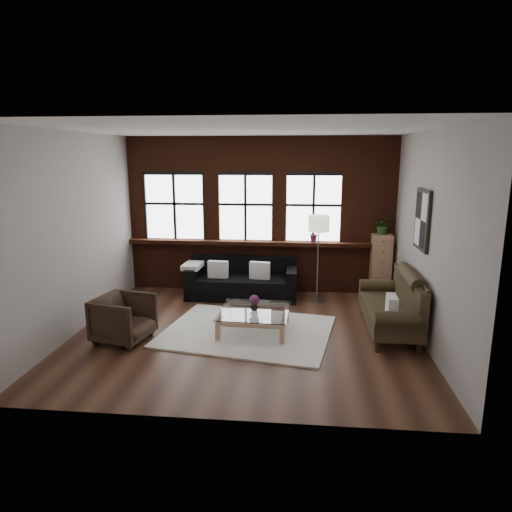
# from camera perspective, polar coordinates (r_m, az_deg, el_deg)

# --- Properties ---
(floor) EXTENTS (5.50, 5.50, 0.00)m
(floor) POSITION_cam_1_polar(r_m,az_deg,el_deg) (7.53, -1.22, -9.56)
(floor) COLOR #3B2015
(floor) RESTS_ON ground
(ceiling) EXTENTS (5.50, 5.50, 0.00)m
(ceiling) POSITION_cam_1_polar(r_m,az_deg,el_deg) (6.98, -1.35, 15.56)
(ceiling) COLOR white
(ceiling) RESTS_ON ground
(wall_back) EXTENTS (5.50, 0.00, 5.50)m
(wall_back) POSITION_cam_1_polar(r_m,az_deg,el_deg) (9.54, 0.52, 5.14)
(wall_back) COLOR #A6A09B
(wall_back) RESTS_ON ground
(wall_front) EXTENTS (5.50, 0.00, 5.50)m
(wall_front) POSITION_cam_1_polar(r_m,az_deg,el_deg) (4.67, -4.96, -2.87)
(wall_front) COLOR #A6A09B
(wall_front) RESTS_ON ground
(wall_left) EXTENTS (0.00, 5.00, 5.00)m
(wall_left) POSITION_cam_1_polar(r_m,az_deg,el_deg) (7.89, -21.54, 2.68)
(wall_left) COLOR #A6A09B
(wall_left) RESTS_ON ground
(wall_right) EXTENTS (0.00, 5.00, 5.00)m
(wall_right) POSITION_cam_1_polar(r_m,az_deg,el_deg) (7.29, 20.74, 1.98)
(wall_right) COLOR #A6A09B
(wall_right) RESTS_ON ground
(brick_backwall) EXTENTS (5.50, 0.12, 3.20)m
(brick_backwall) POSITION_cam_1_polar(r_m,az_deg,el_deg) (9.48, 0.49, 5.09)
(brick_backwall) COLOR #471E10
(brick_backwall) RESTS_ON floor
(sill_ledge) EXTENTS (5.50, 0.30, 0.08)m
(sill_ledge) POSITION_cam_1_polar(r_m,az_deg,el_deg) (9.48, 0.43, 1.67)
(sill_ledge) COLOR #471E10
(sill_ledge) RESTS_ON brick_backwall
(window_left) EXTENTS (1.38, 0.10, 1.50)m
(window_left) POSITION_cam_1_polar(r_m,az_deg,el_deg) (9.79, -10.11, 6.03)
(window_left) COLOR black
(window_left) RESTS_ON brick_backwall
(window_mid) EXTENTS (1.38, 0.10, 1.50)m
(window_mid) POSITION_cam_1_polar(r_m,az_deg,el_deg) (9.50, -1.32, 6.02)
(window_mid) COLOR black
(window_mid) RESTS_ON brick_backwall
(window_right) EXTENTS (1.38, 0.10, 1.50)m
(window_right) POSITION_cam_1_polar(r_m,az_deg,el_deg) (9.44, 7.20, 5.88)
(window_right) COLOR black
(window_right) RESTS_ON brick_backwall
(wall_poster) EXTENTS (0.05, 0.74, 0.94)m
(wall_poster) POSITION_cam_1_polar(r_m,az_deg,el_deg) (7.53, 20.09, 4.28)
(wall_poster) COLOR black
(wall_poster) RESTS_ON wall_right
(shag_rug) EXTENTS (2.95, 2.49, 0.03)m
(shag_rug) POSITION_cam_1_polar(r_m,az_deg,el_deg) (7.55, -1.06, -9.36)
(shag_rug) COLOR white
(shag_rug) RESTS_ON floor
(dark_sofa) EXTENTS (2.20, 0.89, 0.80)m
(dark_sofa) POSITION_cam_1_polar(r_m,az_deg,el_deg) (9.22, -1.75, -2.75)
(dark_sofa) COLOR black
(dark_sofa) RESTS_ON floor
(pillow_a) EXTENTS (0.41, 0.18, 0.34)m
(pillow_a) POSITION_cam_1_polar(r_m,az_deg,el_deg) (9.15, -4.77, -1.67)
(pillow_a) COLOR white
(pillow_a) RESTS_ON dark_sofa
(pillow_b) EXTENTS (0.41, 0.19, 0.34)m
(pillow_b) POSITION_cam_1_polar(r_m,az_deg,el_deg) (9.04, 0.47, -1.81)
(pillow_b) COLOR white
(pillow_b) RESTS_ON dark_sofa
(vintage_settee) EXTENTS (0.85, 1.92, 1.03)m
(vintage_settee) POSITION_cam_1_polar(r_m,az_deg,el_deg) (7.71, 16.33, -5.48)
(vintage_settee) COLOR #332917
(vintage_settee) RESTS_ON floor
(pillow_settee) EXTENTS (0.16, 0.39, 0.34)m
(pillow_settee) POSITION_cam_1_polar(r_m,az_deg,el_deg) (7.12, 16.60, -6.13)
(pillow_settee) COLOR white
(pillow_settee) RESTS_ON vintage_settee
(armchair) EXTENTS (0.94, 0.93, 0.72)m
(armchair) POSITION_cam_1_polar(r_m,az_deg,el_deg) (7.39, -16.22, -7.53)
(armchair) COLOR black
(armchair) RESTS_ON floor
(coffee_table) EXTENTS (1.16, 1.16, 0.37)m
(coffee_table) POSITION_cam_1_polar(r_m,az_deg,el_deg) (7.52, -0.21, -8.13)
(coffee_table) COLOR tan
(coffee_table) RESTS_ON shag_rug
(vase) EXTENTS (0.17, 0.17, 0.14)m
(vase) POSITION_cam_1_polar(r_m,az_deg,el_deg) (7.43, -0.22, -6.29)
(vase) COLOR #B2B2B2
(vase) RESTS_ON coffee_table
(flowers) EXTENTS (0.17, 0.17, 0.17)m
(flowers) POSITION_cam_1_polar(r_m,az_deg,el_deg) (7.40, -0.22, -5.53)
(flowers) COLOR #6B2455
(flowers) RESTS_ON vase
(drawer_chest) EXTENTS (0.39, 0.39, 1.28)m
(drawer_chest) POSITION_cam_1_polar(r_m,az_deg,el_deg) (9.57, 15.28, -1.14)
(drawer_chest) COLOR tan
(drawer_chest) RESTS_ON floor
(potted_plant_top) EXTENTS (0.33, 0.28, 0.36)m
(potted_plant_top) POSITION_cam_1_polar(r_m,az_deg,el_deg) (9.41, 15.57, 3.69)
(potted_plant_top) COLOR #2D5923
(potted_plant_top) RESTS_ON drawer_chest
(floor_lamp) EXTENTS (0.40, 0.40, 1.85)m
(floor_lamp) POSITION_cam_1_polar(r_m,az_deg,el_deg) (8.89, 7.75, 0.06)
(floor_lamp) COLOR #A5A5A8
(floor_lamp) RESTS_ON floor
(sill_plant) EXTENTS (0.24, 0.22, 0.35)m
(sill_plant) POSITION_cam_1_polar(r_m,az_deg,el_deg) (9.38, 7.32, 2.79)
(sill_plant) COLOR #6B2455
(sill_plant) RESTS_ON sill_ledge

